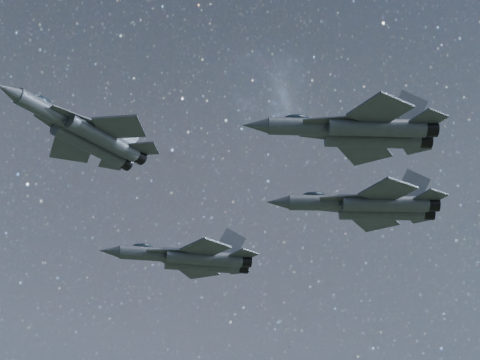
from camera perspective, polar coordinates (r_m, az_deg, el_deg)
name	(u,v)px	position (r m, az deg, el deg)	size (l,w,h in m)	color
jet_lead	(86,133)	(79.34, -10.93, 3.30)	(17.62, 11.54, 4.54)	#343A42
jet_left	(191,258)	(102.86, -3.51, -5.58)	(20.24, 13.65, 5.10)	#343A42
jet_right	(359,130)	(76.19, 8.43, 3.52)	(18.68, 12.27, 4.80)	#343A42
jet_slot	(369,205)	(88.59, 9.17, -1.79)	(19.11, 12.50, 4.93)	#343A42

